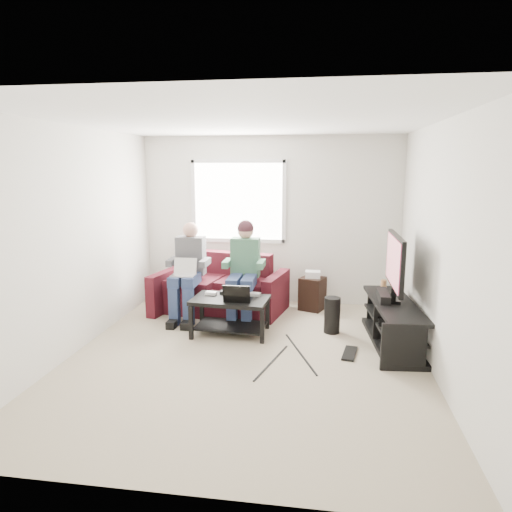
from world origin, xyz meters
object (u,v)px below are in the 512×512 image
object	(u,v)px
sofa	(221,291)
coffee_table	(230,307)
end_table	(312,292)
tv_stand	(393,325)
subwoofer	(332,315)
tv	(395,263)

from	to	relation	value
sofa	coffee_table	xyz separation A→B (m)	(0.33, -0.90, 0.04)
sofa	end_table	xyz separation A→B (m)	(1.35, 0.30, -0.05)
tv_stand	subwoofer	distance (m)	0.78
sofa	end_table	world-z (taller)	sofa
coffee_table	end_table	world-z (taller)	end_table
end_table	tv	bearing A→B (deg)	-48.47
tv_stand	subwoofer	bearing A→B (deg)	158.91
sofa	tv_stand	distance (m)	2.54
tv	subwoofer	distance (m)	1.06
coffee_table	end_table	bearing A→B (deg)	49.45
tv_stand	coffee_table	bearing A→B (deg)	178.88
sofa	subwoofer	world-z (taller)	sofa
tv_stand	end_table	bearing A→B (deg)	129.21
sofa	coffee_table	distance (m)	0.96
sofa	end_table	distance (m)	1.38
coffee_table	tv	size ratio (longest dim) A/B	0.91
end_table	tv_stand	bearing A→B (deg)	-50.79
sofa	subwoofer	xyz separation A→B (m)	(1.63, -0.66, -0.08)
tv	end_table	world-z (taller)	tv
tv_stand	tv	size ratio (longest dim) A/B	1.47
coffee_table	tv_stand	distance (m)	2.03
tv	sofa	bearing A→B (deg)	160.38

